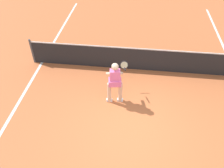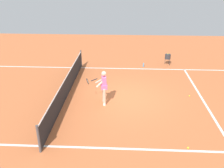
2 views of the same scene
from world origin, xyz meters
name	(u,v)px [view 2 (image 2 of 2)]	position (x,y,z in m)	size (l,w,h in m)	color
ground_plane	(127,97)	(0.00, 0.00, 0.00)	(25.97, 25.97, 0.00)	#C66638
service_line_marking	(202,99)	(0.00, -3.58, 0.00)	(7.66, 0.10, 0.01)	white
sideline_left_marking	(127,149)	(-3.83, 0.00, 0.00)	(0.10, 17.97, 0.01)	white
sideline_right_marking	(126,69)	(3.83, 0.00, 0.00)	(0.10, 17.97, 0.01)	white
court_net	(67,86)	(0.00, 2.87, 0.49)	(8.34, 0.08, 1.05)	#4C4C51
tennis_player	(103,86)	(-0.63, 1.06, 0.85)	(0.72, 1.01, 1.55)	beige
tennis_ball_near	(189,96)	(0.20, -3.03, 0.03)	(0.07, 0.07, 0.07)	#D1E533
tennis_ball_mid	(188,148)	(-3.71, -2.07, 0.03)	(0.07, 0.07, 0.07)	#D1E533
ball_hopper	(168,57)	(4.69, -2.65, 0.55)	(0.36, 0.36, 0.74)	#333338
water_bottle	(143,65)	(4.24, -1.08, 0.12)	(0.07, 0.07, 0.24)	#4C9EE5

